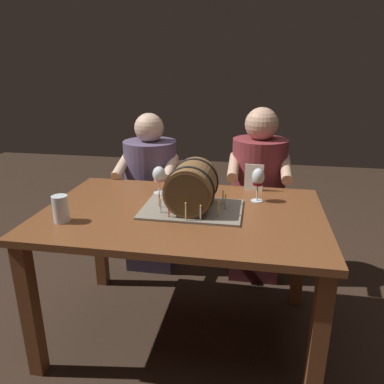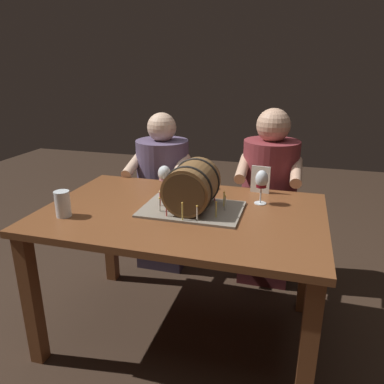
{
  "view_description": "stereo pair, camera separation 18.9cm",
  "coord_description": "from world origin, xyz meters",
  "px_view_note": "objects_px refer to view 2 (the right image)",
  "views": [
    {
      "loc": [
        0.36,
        -1.75,
        1.48
      ],
      "look_at": [
        0.05,
        0.02,
        0.86
      ],
      "focal_mm": 34.96,
      "sensor_mm": 36.0,
      "label": 1
    },
    {
      "loc": [
        0.55,
        -1.71,
        1.48
      ],
      "look_at": [
        0.05,
        0.02,
        0.86
      ],
      "focal_mm": 34.96,
      "sensor_mm": 36.0,
      "label": 2
    }
  ],
  "objects_px": {
    "wine_glass_red": "(262,181)",
    "wine_glass_rose": "(164,175)",
    "person_seated_left": "(163,195)",
    "menu_card": "(260,180)",
    "beer_pint": "(63,205)",
    "dining_table": "(182,229)",
    "person_seated_right": "(268,202)",
    "wine_glass_white": "(195,170)",
    "barrel_cake": "(192,189)"
  },
  "relations": [
    {
      "from": "barrel_cake",
      "to": "person_seated_right",
      "type": "distance_m",
      "value": 0.85
    },
    {
      "from": "wine_glass_rose",
      "to": "person_seated_right",
      "type": "bearing_deg",
      "value": 41.0
    },
    {
      "from": "barrel_cake",
      "to": "beer_pint",
      "type": "relative_size",
      "value": 3.93
    },
    {
      "from": "person_seated_right",
      "to": "wine_glass_rose",
      "type": "bearing_deg",
      "value": -139.0
    },
    {
      "from": "wine_glass_white",
      "to": "beer_pint",
      "type": "distance_m",
      "value": 0.79
    },
    {
      "from": "beer_pint",
      "to": "wine_glass_white",
      "type": "bearing_deg",
      "value": 50.04
    },
    {
      "from": "dining_table",
      "to": "person_seated_right",
      "type": "relative_size",
      "value": 1.19
    },
    {
      "from": "wine_glass_white",
      "to": "person_seated_right",
      "type": "relative_size",
      "value": 0.15
    },
    {
      "from": "beer_pint",
      "to": "dining_table",
      "type": "bearing_deg",
      "value": 23.29
    },
    {
      "from": "wine_glass_rose",
      "to": "person_seated_left",
      "type": "relative_size",
      "value": 0.14
    },
    {
      "from": "person_seated_left",
      "to": "person_seated_right",
      "type": "relative_size",
      "value": 0.96
    },
    {
      "from": "dining_table",
      "to": "wine_glass_red",
      "type": "distance_m",
      "value": 0.49
    },
    {
      "from": "barrel_cake",
      "to": "person_seated_left",
      "type": "xyz_separation_m",
      "value": [
        -0.43,
        0.73,
        -0.32
      ]
    },
    {
      "from": "dining_table",
      "to": "person_seated_right",
      "type": "bearing_deg",
      "value": 62.82
    },
    {
      "from": "wine_glass_red",
      "to": "person_seated_right",
      "type": "distance_m",
      "value": 0.61
    },
    {
      "from": "person_seated_left",
      "to": "person_seated_right",
      "type": "distance_m",
      "value": 0.77
    },
    {
      "from": "wine_glass_rose",
      "to": "person_seated_left",
      "type": "bearing_deg",
      "value": 111.72
    },
    {
      "from": "barrel_cake",
      "to": "beer_pint",
      "type": "distance_m",
      "value": 0.64
    },
    {
      "from": "wine_glass_red",
      "to": "person_seated_left",
      "type": "distance_m",
      "value": 0.99
    },
    {
      "from": "barrel_cake",
      "to": "wine_glass_rose",
      "type": "xyz_separation_m",
      "value": [
        -0.23,
        0.23,
        -0.01
      ]
    },
    {
      "from": "wine_glass_white",
      "to": "dining_table",
      "type": "bearing_deg",
      "value": -84.73
    },
    {
      "from": "wine_glass_red",
      "to": "wine_glass_rose",
      "type": "relative_size",
      "value": 1.16
    },
    {
      "from": "dining_table",
      "to": "barrel_cake",
      "type": "bearing_deg",
      "value": 21.05
    },
    {
      "from": "dining_table",
      "to": "wine_glass_white",
      "type": "bearing_deg",
      "value": 95.27
    },
    {
      "from": "barrel_cake",
      "to": "wine_glass_red",
      "type": "bearing_deg",
      "value": 30.94
    },
    {
      "from": "dining_table",
      "to": "menu_card",
      "type": "bearing_deg",
      "value": 48.34
    },
    {
      "from": "wine_glass_red",
      "to": "person_seated_right",
      "type": "relative_size",
      "value": 0.15
    },
    {
      "from": "dining_table",
      "to": "barrel_cake",
      "type": "relative_size",
      "value": 2.81
    },
    {
      "from": "wine_glass_white",
      "to": "beer_pint",
      "type": "relative_size",
      "value": 1.36
    },
    {
      "from": "dining_table",
      "to": "beer_pint",
      "type": "distance_m",
      "value": 0.61
    },
    {
      "from": "person_seated_right",
      "to": "wine_glass_white",
      "type": "bearing_deg",
      "value": -138.16
    },
    {
      "from": "wine_glass_rose",
      "to": "beer_pint",
      "type": "distance_m",
      "value": 0.6
    },
    {
      "from": "dining_table",
      "to": "person_seated_right",
      "type": "xyz_separation_m",
      "value": [
        0.38,
        0.75,
        -0.07
      ]
    },
    {
      "from": "dining_table",
      "to": "beer_pint",
      "type": "bearing_deg",
      "value": -156.71
    },
    {
      "from": "person_seated_left",
      "to": "person_seated_right",
      "type": "height_order",
      "value": "person_seated_right"
    },
    {
      "from": "wine_glass_rose",
      "to": "person_seated_right",
      "type": "relative_size",
      "value": 0.13
    },
    {
      "from": "dining_table",
      "to": "wine_glass_rose",
      "type": "relative_size",
      "value": 8.94
    },
    {
      "from": "wine_glass_white",
      "to": "wine_glass_red",
      "type": "relative_size",
      "value": 0.95
    },
    {
      "from": "dining_table",
      "to": "menu_card",
      "type": "xyz_separation_m",
      "value": [
        0.35,
        0.4,
        0.18
      ]
    },
    {
      "from": "beer_pint",
      "to": "person_seated_right",
      "type": "distance_m",
      "value": 1.37
    },
    {
      "from": "dining_table",
      "to": "menu_card",
      "type": "distance_m",
      "value": 0.56
    },
    {
      "from": "wine_glass_red",
      "to": "person_seated_right",
      "type": "bearing_deg",
      "value": 89.34
    },
    {
      "from": "menu_card",
      "to": "beer_pint",
      "type": "bearing_deg",
      "value": -138.99
    },
    {
      "from": "barrel_cake",
      "to": "wine_glass_white",
      "type": "bearing_deg",
      "value": 103.2
    },
    {
      "from": "dining_table",
      "to": "barrel_cake",
      "type": "height_order",
      "value": "barrel_cake"
    },
    {
      "from": "barrel_cake",
      "to": "wine_glass_rose",
      "type": "distance_m",
      "value": 0.33
    },
    {
      "from": "wine_glass_red",
      "to": "menu_card",
      "type": "bearing_deg",
      "value": 97.3
    },
    {
      "from": "beer_pint",
      "to": "person_seated_left",
      "type": "relative_size",
      "value": 0.11
    },
    {
      "from": "dining_table",
      "to": "barrel_cake",
      "type": "xyz_separation_m",
      "value": [
        0.05,
        0.02,
        0.22
      ]
    },
    {
      "from": "dining_table",
      "to": "person_seated_left",
      "type": "xyz_separation_m",
      "value": [
        -0.38,
        0.75,
        -0.1
      ]
    }
  ]
}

